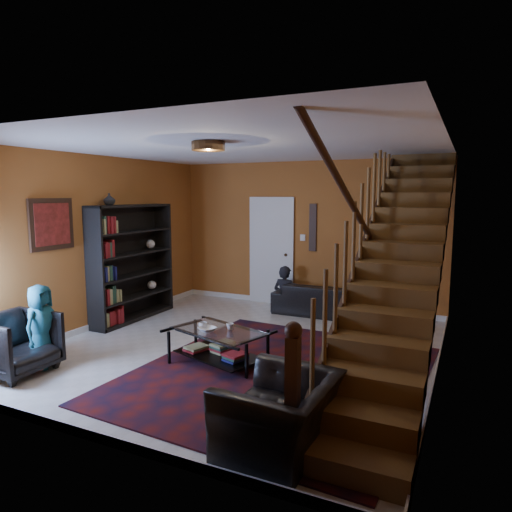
{
  "coord_description": "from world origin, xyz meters",
  "views": [
    {
      "loc": [
        2.88,
        -5.54,
        2.17
      ],
      "look_at": [
        0.06,
        0.4,
        1.28
      ],
      "focal_mm": 32.0,
      "sensor_mm": 36.0,
      "label": 1
    }
  ],
  "objects_px": {
    "bookshelf": "(133,265)",
    "sofa": "(328,300)",
    "armchair_right": "(279,415)",
    "coffee_table": "(219,344)",
    "armchair_left": "(16,344)"
  },
  "relations": [
    {
      "from": "bookshelf",
      "to": "sofa",
      "type": "xyz_separation_m",
      "value": [
        3.0,
        1.7,
        -0.68
      ]
    },
    {
      "from": "bookshelf",
      "to": "armchair_right",
      "type": "relative_size",
      "value": 2.01
    },
    {
      "from": "bookshelf",
      "to": "coffee_table",
      "type": "xyz_separation_m",
      "value": [
        2.42,
        -1.23,
        -0.71
      ]
    },
    {
      "from": "bookshelf",
      "to": "sofa",
      "type": "relative_size",
      "value": 1.03
    },
    {
      "from": "armchair_right",
      "to": "coffee_table",
      "type": "bearing_deg",
      "value": -133.61
    },
    {
      "from": "sofa",
      "to": "armchair_right",
      "type": "relative_size",
      "value": 1.94
    },
    {
      "from": "armchair_left",
      "to": "sofa",
      "type": "bearing_deg",
      "value": -33.05
    },
    {
      "from": "coffee_table",
      "to": "armchair_left",
      "type": "bearing_deg",
      "value": -147.2
    },
    {
      "from": "armchair_left",
      "to": "coffee_table",
      "type": "bearing_deg",
      "value": -58.43
    },
    {
      "from": "armchair_left",
      "to": "coffee_table",
      "type": "distance_m",
      "value": 2.46
    },
    {
      "from": "bookshelf",
      "to": "sofa",
      "type": "bearing_deg",
      "value": 29.54
    },
    {
      "from": "sofa",
      "to": "armchair_right",
      "type": "xyz_separation_m",
      "value": [
        0.91,
        -4.48,
        0.04
      ]
    },
    {
      "from": "sofa",
      "to": "coffee_table",
      "type": "height_order",
      "value": "sofa"
    },
    {
      "from": "armchair_left",
      "to": "armchair_right",
      "type": "height_order",
      "value": "armchair_left"
    },
    {
      "from": "armchair_left",
      "to": "armchair_right",
      "type": "distance_m",
      "value": 3.56
    }
  ]
}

